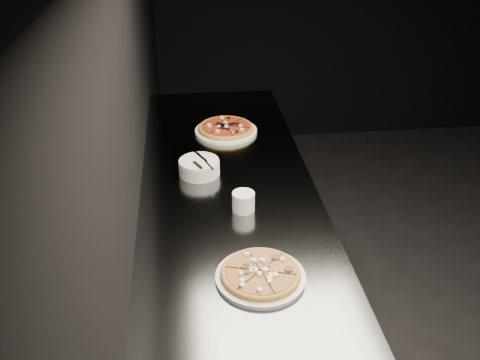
{
  "coord_description": "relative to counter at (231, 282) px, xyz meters",
  "views": [
    {
      "loc": [
        -2.3,
        -1.87,
        2.07
      ],
      "look_at": [
        -2.08,
        0.07,
        0.95
      ],
      "focal_mm": 40.0,
      "sensor_mm": 36.0,
      "label": 1
    }
  ],
  "objects": [
    {
      "name": "wall_left",
      "position": [
        -0.37,
        0.0,
        0.94
      ],
      "size": [
        0.02,
        5.0,
        2.8
      ],
      "primitive_type": "cube",
      "color": "black",
      "rests_on": "floor"
    },
    {
      "name": "counter",
      "position": [
        0.0,
        0.0,
        0.0
      ],
      "size": [
        0.74,
        2.44,
        0.92
      ],
      "color": "#5C5F63",
      "rests_on": "floor"
    },
    {
      "name": "ramekin",
      "position": [
        0.04,
        -0.11,
        0.5
      ],
      "size": [
        0.09,
        0.09,
        0.08
      ],
      "color": "white",
      "rests_on": "counter"
    },
    {
      "name": "pizza_mushroom",
      "position": [
        0.05,
        -0.53,
        0.48
      ],
      "size": [
        0.33,
        0.33,
        0.03
      ],
      "rotation": [
        0.0,
        0.0,
        -0.28
      ],
      "color": "white",
      "rests_on": "counter"
    },
    {
      "name": "cutlery",
      "position": [
        -0.11,
        0.19,
        0.53
      ],
      "size": [
        0.07,
        0.19,
        0.01
      ],
      "rotation": [
        0.0,
        0.0,
        0.44
      ],
      "color": "#B7BABE",
      "rests_on": "plate_stack"
    },
    {
      "name": "pizza_tomato",
      "position": [
        0.04,
        0.63,
        0.48
      ],
      "size": [
        0.36,
        0.36,
        0.04
      ],
      "rotation": [
        0.0,
        0.0,
        -0.31
      ],
      "color": "white",
      "rests_on": "counter"
    },
    {
      "name": "plate_stack",
      "position": [
        -0.12,
        0.21,
        0.49
      ],
      "size": [
        0.18,
        0.18,
        0.07
      ],
      "color": "white",
      "rests_on": "counter"
    }
  ]
}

